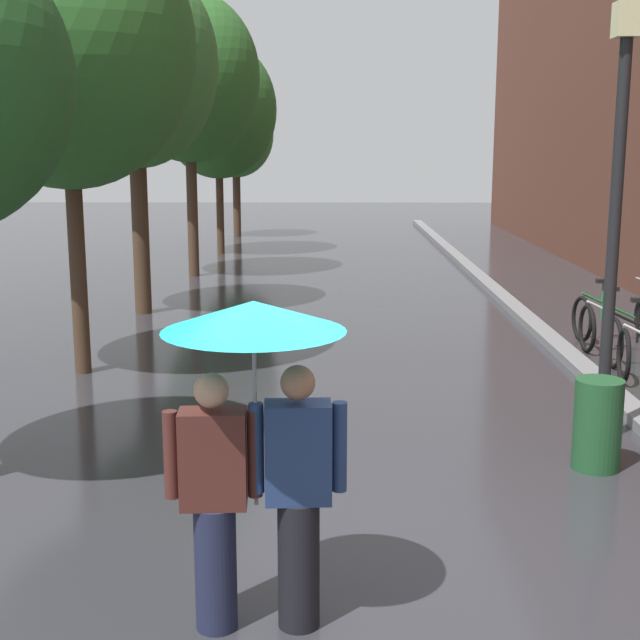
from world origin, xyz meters
name	(u,v)px	position (x,y,z in m)	size (l,w,h in m)	color
ground_plane	(352,590)	(0.00, 0.00, 0.00)	(80.00, 80.00, 0.00)	#2D2D33
kerb_strip	(516,309)	(3.20, 10.00, 0.06)	(0.30, 36.00, 0.12)	slate
street_tree_1	(66,46)	(-3.39, 5.73, 4.14)	(3.19, 3.19, 5.90)	#473323
street_tree_2	(134,64)	(-3.46, 9.88, 4.27)	(2.85, 2.85, 6.06)	#473323
street_tree_3	(189,78)	(-3.23, 14.34, 4.38)	(3.12, 3.12, 6.24)	#473323
street_tree_4	(218,110)	(-3.11, 18.47, 3.85)	(3.13, 3.13, 5.68)	#473323
street_tree_5	(236,135)	(-3.12, 22.98, 3.23)	(2.41, 2.41, 4.59)	#473323
parked_bicycle_5	(622,327)	(4.08, 6.95, 0.38)	(1.09, 0.72, 0.96)	black
parked_bicycle_6	(614,317)	(4.20, 7.71, 0.38)	(1.16, 0.83, 0.96)	black
couple_under_umbrella	(255,417)	(-0.60, -0.44, 1.36)	(1.10, 1.09, 2.06)	#1E233D
street_lamp_post	(616,194)	(2.60, 3.05, 2.48)	(0.24, 0.24, 4.25)	black
litter_bin	(598,424)	(2.32, 2.30, 0.42)	(0.44, 0.44, 0.85)	#1E4C28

